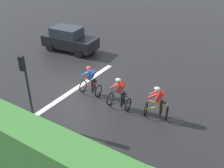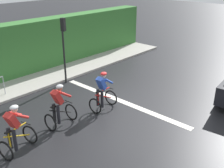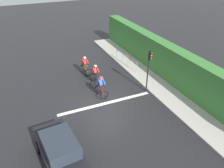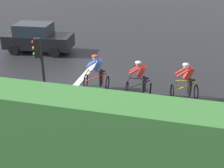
{
  "view_description": "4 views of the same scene",
  "coord_description": "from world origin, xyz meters",
  "px_view_note": "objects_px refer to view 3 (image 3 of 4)",
  "views": [
    {
      "loc": [
        10.16,
        8.89,
        7.83
      ],
      "look_at": [
        -0.19,
        2.25,
        0.87
      ],
      "focal_mm": 43.26,
      "sensor_mm": 36.0,
      "label": 1
    },
    {
      "loc": [
        -6.95,
        8.23,
        5.47
      ],
      "look_at": [
        0.05,
        0.52,
        1.0
      ],
      "focal_mm": 42.76,
      "sensor_mm": 36.0,
      "label": 2
    },
    {
      "loc": [
        -5.07,
        -12.55,
        9.4
      ],
      "look_at": [
        0.79,
        0.65,
        1.05
      ],
      "focal_mm": 36.68,
      "sensor_mm": 36.0,
      "label": 3
    },
    {
      "loc": [
        11.91,
        4.81,
        6.03
      ],
      "look_at": [
        0.95,
        1.99,
        0.75
      ],
      "focal_mm": 47.81,
      "sensor_mm": 36.0,
      "label": 4
    }
  ],
  "objects_px": {
    "cyclist_second": "(95,74)",
    "pedestrian_railing_kerbside": "(126,58)",
    "cyclist_mid": "(101,86)",
    "car_black": "(60,150)",
    "cyclist_lead": "(85,65)",
    "traffic_light_near_crossing": "(149,65)"
  },
  "relations": [
    {
      "from": "cyclist_lead",
      "to": "pedestrian_railing_kerbside",
      "type": "relative_size",
      "value": 0.47
    },
    {
      "from": "car_black",
      "to": "pedestrian_railing_kerbside",
      "type": "distance_m",
      "value": 12.26
    },
    {
      "from": "car_black",
      "to": "pedestrian_railing_kerbside",
      "type": "relative_size",
      "value": 1.19
    },
    {
      "from": "car_black",
      "to": "cyclist_second",
      "type": "bearing_deg",
      "value": 57.68
    },
    {
      "from": "cyclist_mid",
      "to": "pedestrian_railing_kerbside",
      "type": "height_order",
      "value": "cyclist_mid"
    },
    {
      "from": "car_black",
      "to": "cyclist_mid",
      "type": "bearing_deg",
      "value": 50.53
    },
    {
      "from": "car_black",
      "to": "traffic_light_near_crossing",
      "type": "height_order",
      "value": "traffic_light_near_crossing"
    },
    {
      "from": "cyclist_lead",
      "to": "traffic_light_near_crossing",
      "type": "xyz_separation_m",
      "value": [
        3.46,
        -4.79,
        1.43
      ]
    },
    {
      "from": "cyclist_second",
      "to": "pedestrian_railing_kerbside",
      "type": "height_order",
      "value": "cyclist_second"
    },
    {
      "from": "cyclist_second",
      "to": "pedestrian_railing_kerbside",
      "type": "distance_m",
      "value": 4.26
    },
    {
      "from": "cyclist_lead",
      "to": "cyclist_second",
      "type": "xyz_separation_m",
      "value": [
        0.27,
        -1.93,
        0.0
      ]
    },
    {
      "from": "cyclist_lead",
      "to": "traffic_light_near_crossing",
      "type": "height_order",
      "value": "traffic_light_near_crossing"
    },
    {
      "from": "cyclist_second",
      "to": "pedestrian_railing_kerbside",
      "type": "xyz_separation_m",
      "value": [
        3.8,
        1.91,
        -0.01
      ]
    },
    {
      "from": "cyclist_mid",
      "to": "pedestrian_railing_kerbside",
      "type": "distance_m",
      "value": 5.66
    },
    {
      "from": "cyclist_lead",
      "to": "traffic_light_near_crossing",
      "type": "relative_size",
      "value": 0.5
    },
    {
      "from": "cyclist_mid",
      "to": "car_black",
      "type": "bearing_deg",
      "value": -129.47
    },
    {
      "from": "cyclist_mid",
      "to": "traffic_light_near_crossing",
      "type": "relative_size",
      "value": 0.5
    },
    {
      "from": "cyclist_lead",
      "to": "car_black",
      "type": "xyz_separation_m",
      "value": [
        -4.22,
        -9.03,
        0.08
      ]
    },
    {
      "from": "cyclist_lead",
      "to": "car_black",
      "type": "distance_m",
      "value": 9.97
    },
    {
      "from": "cyclist_second",
      "to": "cyclist_mid",
      "type": "height_order",
      "value": "same"
    },
    {
      "from": "cyclist_mid",
      "to": "pedestrian_railing_kerbside",
      "type": "xyz_separation_m",
      "value": [
        4.09,
        3.91,
        -0.01
      ]
    },
    {
      "from": "cyclist_lead",
      "to": "car_black",
      "type": "bearing_deg",
      "value": -115.07
    }
  ]
}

